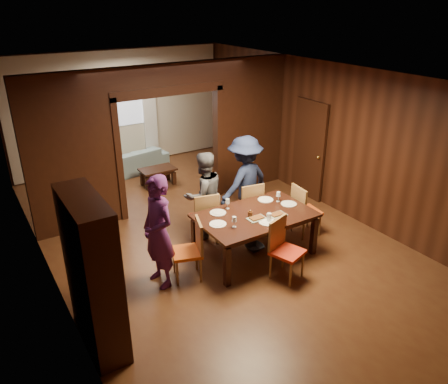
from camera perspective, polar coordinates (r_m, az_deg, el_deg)
floor at (r=8.03m, az=-1.56°, el=-5.86°), size 9.00×9.00×0.00m
ceiling at (r=7.05m, az=-1.84°, el=15.01°), size 5.50×9.00×0.02m
room_walls at (r=9.00m, az=-7.85°, el=7.71°), size 5.52×9.01×2.90m
person_purple at (r=6.46m, az=-8.56°, el=-5.22°), size 0.50×0.69×1.76m
person_grey at (r=7.74m, az=-2.66°, el=-0.42°), size 0.81×0.65×1.60m
person_navy at (r=8.10m, az=2.73°, el=1.31°), size 1.25×0.89×1.76m
sofa at (r=11.07m, az=-12.44°, el=3.87°), size 2.08×1.09×0.58m
serving_bowl at (r=7.29m, az=4.17°, el=-2.10°), size 0.32×0.32×0.08m
dining_table at (r=7.36m, az=4.01°, el=-5.55°), size 1.89×1.17×0.76m
coffee_table at (r=10.25m, az=-8.61°, el=2.01°), size 0.80×0.50×0.40m
chair_left at (r=6.73m, az=-4.91°, el=-7.61°), size 0.56×0.56×0.97m
chair_right at (r=8.06m, az=10.76°, el=-2.31°), size 0.48×0.48×0.97m
chair_far_l at (r=7.70m, az=-2.61°, el=-3.19°), size 0.53×0.53×0.97m
chair_far_r at (r=8.09m, az=3.13°, el=-1.77°), size 0.51×0.51×0.97m
chair_near at (r=6.78m, az=8.31°, el=-7.56°), size 0.56×0.56×0.97m
hutch at (r=5.51m, az=-16.79°, el=-10.21°), size 0.40×1.20×2.00m
door_right at (r=9.47m, az=11.04°, el=5.43°), size 0.06×0.90×2.10m
window_far at (r=11.26m, az=-13.48°, el=11.63°), size 1.20×0.03×1.30m
curtain_left at (r=11.12m, az=-16.85°, el=8.71°), size 0.35×0.06×2.40m
curtain_right at (r=11.58m, az=-9.67°, el=9.99°), size 0.35×0.06×2.40m
plate_left at (r=6.85m, az=-0.81°, el=-4.20°), size 0.27×0.27×0.01m
plate_far_l at (r=7.19m, az=-0.80°, el=-2.72°), size 0.27×0.27×0.01m
plate_far_r at (r=7.69m, az=5.44°, el=-1.00°), size 0.27×0.27×0.01m
plate_right at (r=7.58m, az=8.45°, el=-1.55°), size 0.27×0.27×0.01m
plate_near at (r=6.94m, az=5.67°, el=-3.94°), size 0.27×0.27×0.01m
platter_a at (r=7.02m, az=4.30°, el=-3.43°), size 0.30×0.20×0.04m
platter_b at (r=7.16m, az=6.96°, el=-2.93°), size 0.30×0.20×0.04m
wineglass_left at (r=6.73m, az=1.35°, el=-3.94°), size 0.08×0.08×0.18m
wineglass_far at (r=7.30m, az=0.46°, el=-1.55°), size 0.08×0.08×0.18m
wineglass_right at (r=7.62m, az=7.10°, el=-0.62°), size 0.08×0.08×0.18m
tumbler at (r=6.94m, az=5.90°, el=-3.31°), size 0.07×0.07×0.14m
condiment_jar at (r=7.08m, az=3.44°, el=-2.81°), size 0.08×0.08×0.11m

